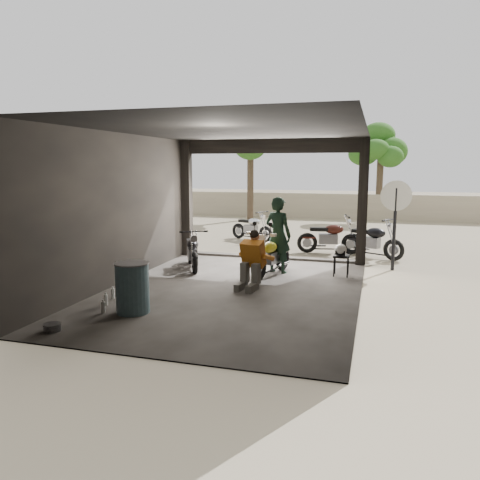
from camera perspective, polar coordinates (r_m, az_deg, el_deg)
The scene contains 16 objects.
ground at distance 9.50m, azimuth -0.92°, elevation -6.32°, with size 80.00×80.00×0.00m, color #7A6D56.
garage at distance 9.76m, azimuth 0.01°, elevation 1.76°, with size 7.00×7.13×3.20m.
boundary_wall at distance 22.99m, azimuth 9.51°, elevation 4.14°, with size 18.00×0.30×1.20m, color gray.
tree_left at distance 22.05m, azimuth 1.30°, elevation 12.86°, with size 2.20×2.20×5.60m.
tree_right at distance 22.77m, azimuth 16.86°, elevation 11.29°, with size 2.20×2.20×5.00m.
main_bike at distance 10.77m, azimuth 3.84°, elevation -1.56°, with size 0.66×1.61×1.07m, color beige, non-canonical shape.
left_bike at distance 11.51m, azimuth -5.85°, elevation -1.07°, with size 0.61×1.49×1.01m, color black, non-canonical shape.
outside_bike_a at distance 15.91m, azimuth 1.44°, elevation 1.78°, with size 0.61×1.49×1.01m, color black, non-canonical shape.
outside_bike_b at distance 13.77m, azimuth 10.91°, elevation 0.69°, with size 0.67×1.64×1.11m, color #3A140E, non-canonical shape.
outside_bike_c at distance 13.36m, azimuth 15.77°, elevation 0.27°, with size 0.68×1.65×1.12m, color black, non-canonical shape.
rider at distance 10.98m, azimuth 4.66°, elevation 0.58°, with size 0.66×0.43×1.81m, color black.
mechanic at distance 9.54m, azimuth 1.30°, elevation -2.62°, with size 0.60×0.81×1.17m, color #B06217, non-canonical shape.
stool at distance 10.93m, azimuth 12.26°, elevation -2.20°, with size 0.36×0.36×0.50m.
helmet at distance 10.88m, azimuth 12.16°, elevation -1.15°, with size 0.28×0.29×0.26m, color silver.
oil_drum at distance 8.23m, azimuth -12.97°, elevation -5.79°, with size 0.57×0.57×0.88m, color #395661.
sign_post at distance 11.78m, azimuth 18.41°, elevation 3.38°, with size 0.73×0.08×2.18m.
Camera 1 is at (2.72, -8.75, 2.52)m, focal length 35.00 mm.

